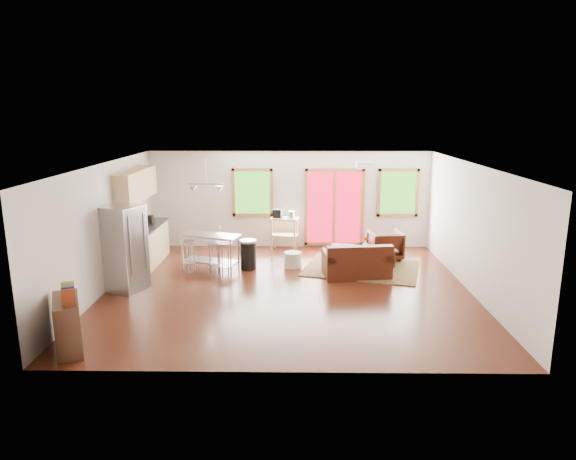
{
  "coord_description": "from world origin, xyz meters",
  "views": [
    {
      "loc": [
        0.15,
        -10.15,
        3.62
      ],
      "look_at": [
        0.0,
        0.3,
        1.2
      ],
      "focal_mm": 32.0,
      "sensor_mm": 36.0,
      "label": 1
    }
  ],
  "objects_px": {
    "coffee_table": "(372,251)",
    "kitchen_cart": "(284,222)",
    "armchair": "(385,244)",
    "ottoman": "(342,253)",
    "loveseat": "(357,263)",
    "refrigerator": "(124,249)",
    "rug": "(362,268)",
    "island": "(210,246)"
  },
  "relations": [
    {
      "from": "coffee_table",
      "to": "kitchen_cart",
      "type": "xyz_separation_m",
      "value": [
        -2.14,
        1.47,
        0.37
      ]
    },
    {
      "from": "island",
      "to": "ottoman",
      "type": "bearing_deg",
      "value": 15.12
    },
    {
      "from": "rug",
      "to": "kitchen_cart",
      "type": "xyz_separation_m",
      "value": [
        -1.88,
        1.67,
        0.74
      ]
    },
    {
      "from": "armchair",
      "to": "island",
      "type": "bearing_deg",
      "value": 6.57
    },
    {
      "from": "loveseat",
      "to": "armchair",
      "type": "bearing_deg",
      "value": 52.09
    },
    {
      "from": "armchair",
      "to": "island",
      "type": "xyz_separation_m",
      "value": [
        -4.22,
        -1.01,
        0.19
      ]
    },
    {
      "from": "refrigerator",
      "to": "island",
      "type": "height_order",
      "value": "refrigerator"
    },
    {
      "from": "armchair",
      "to": "island",
      "type": "height_order",
      "value": "island"
    },
    {
      "from": "armchair",
      "to": "kitchen_cart",
      "type": "distance_m",
      "value": 2.72
    },
    {
      "from": "refrigerator",
      "to": "island",
      "type": "xyz_separation_m",
      "value": [
        1.53,
        1.36,
        -0.29
      ]
    },
    {
      "from": "rug",
      "to": "kitchen_cart",
      "type": "relative_size",
      "value": 2.35
    },
    {
      "from": "coffee_table",
      "to": "refrigerator",
      "type": "relative_size",
      "value": 0.67
    },
    {
      "from": "kitchen_cart",
      "to": "coffee_table",
      "type": "bearing_deg",
      "value": -34.4
    },
    {
      "from": "ottoman",
      "to": "kitchen_cart",
      "type": "xyz_separation_m",
      "value": [
        -1.47,
        1.0,
        0.57
      ]
    },
    {
      "from": "armchair",
      "to": "loveseat",
      "type": "bearing_deg",
      "value": 51.54
    },
    {
      "from": "loveseat",
      "to": "armchair",
      "type": "relative_size",
      "value": 1.94
    },
    {
      "from": "refrigerator",
      "to": "coffee_table",
      "type": "bearing_deg",
      "value": 41.94
    },
    {
      "from": "coffee_table",
      "to": "island",
      "type": "bearing_deg",
      "value": -174.26
    },
    {
      "from": "ottoman",
      "to": "rug",
      "type": "bearing_deg",
      "value": -58.33
    },
    {
      "from": "rug",
      "to": "refrigerator",
      "type": "relative_size",
      "value": 1.46
    },
    {
      "from": "loveseat",
      "to": "coffee_table",
      "type": "distance_m",
      "value": 0.92
    },
    {
      "from": "loveseat",
      "to": "kitchen_cart",
      "type": "bearing_deg",
      "value": 120.43
    },
    {
      "from": "coffee_table",
      "to": "armchair",
      "type": "height_order",
      "value": "armchair"
    },
    {
      "from": "ottoman",
      "to": "kitchen_cart",
      "type": "distance_m",
      "value": 1.87
    },
    {
      "from": "rug",
      "to": "coffee_table",
      "type": "relative_size",
      "value": 2.2
    },
    {
      "from": "rug",
      "to": "armchair",
      "type": "height_order",
      "value": "armchair"
    },
    {
      "from": "refrigerator",
      "to": "loveseat",
      "type": "bearing_deg",
      "value": 34.79
    },
    {
      "from": "rug",
      "to": "refrigerator",
      "type": "bearing_deg",
      "value": -163.06
    },
    {
      "from": "kitchen_cart",
      "to": "ottoman",
      "type": "bearing_deg",
      "value": -34.22
    },
    {
      "from": "loveseat",
      "to": "island",
      "type": "height_order",
      "value": "island"
    },
    {
      "from": "refrigerator",
      "to": "ottoman",
      "type": "bearing_deg",
      "value": 49.16
    },
    {
      "from": "coffee_table",
      "to": "armchair",
      "type": "xyz_separation_m",
      "value": [
        0.42,
        0.63,
        0.02
      ]
    },
    {
      "from": "armchair",
      "to": "ottoman",
      "type": "distance_m",
      "value": 1.12
    },
    {
      "from": "loveseat",
      "to": "ottoman",
      "type": "xyz_separation_m",
      "value": [
        -0.22,
        1.26,
        -0.12
      ]
    },
    {
      "from": "armchair",
      "to": "kitchen_cart",
      "type": "xyz_separation_m",
      "value": [
        -2.56,
        0.84,
        0.36
      ]
    },
    {
      "from": "armchair",
      "to": "ottoman",
      "type": "bearing_deg",
      "value": 1.61
    },
    {
      "from": "ottoman",
      "to": "island",
      "type": "height_order",
      "value": "island"
    },
    {
      "from": "rug",
      "to": "armchair",
      "type": "distance_m",
      "value": 1.14
    },
    {
      "from": "ottoman",
      "to": "refrigerator",
      "type": "height_order",
      "value": "refrigerator"
    },
    {
      "from": "armchair",
      "to": "refrigerator",
      "type": "xyz_separation_m",
      "value": [
        -5.75,
        -2.37,
        0.49
      ]
    },
    {
      "from": "armchair",
      "to": "ottoman",
      "type": "relative_size",
      "value": 1.44
    },
    {
      "from": "loveseat",
      "to": "kitchen_cart",
      "type": "height_order",
      "value": "kitchen_cart"
    }
  ]
}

